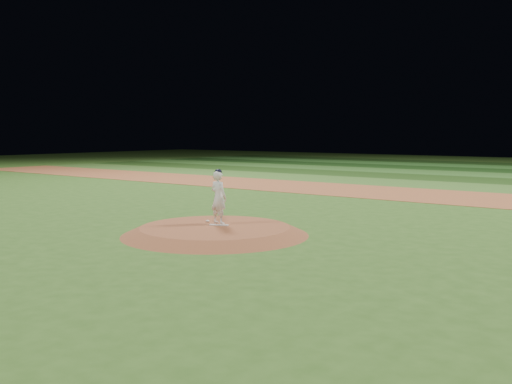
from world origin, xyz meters
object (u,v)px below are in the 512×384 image
at_px(rosin_bag, 208,221).
at_px(pitchers_mound, 215,231).
at_px(pitching_rubber, 219,225).
at_px(pitcher_on_mound, 219,197).

bearing_deg(rosin_bag, pitchers_mound, -33.29).
distance_m(pitching_rubber, pitcher_on_mound, 0.86).
distance_m(pitchers_mound, pitcher_on_mound, 1.06).
relative_size(pitchers_mound, pitching_rubber, 9.60).
relative_size(pitchers_mound, pitcher_on_mound, 3.31).
xyz_separation_m(pitchers_mound, pitching_rubber, (-0.02, 0.19, 0.14)).
bearing_deg(pitcher_on_mound, pitchers_mound, -61.72).
bearing_deg(pitcher_on_mound, rosin_bag, 174.55).
xyz_separation_m(pitching_rubber, pitcher_on_mound, (-0.21, 0.23, 0.80)).
xyz_separation_m(pitchers_mound, pitcher_on_mound, (-0.23, 0.42, 0.94)).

